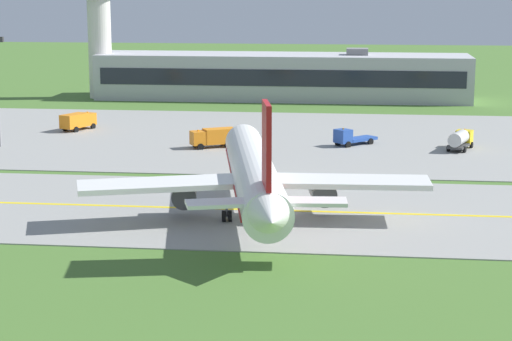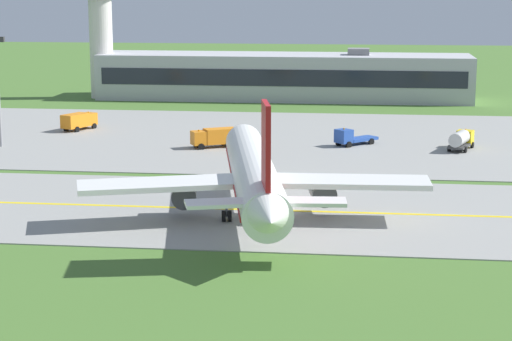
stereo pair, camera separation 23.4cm
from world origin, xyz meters
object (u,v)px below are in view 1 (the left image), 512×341
(airplane_lead, at_px, (254,174))
(service_truck_catering, at_px, (350,137))
(service_truck_fuel, at_px, (214,137))
(control_tower, at_px, (99,19))
(service_truck_pushback, at_px, (78,120))
(service_truck_baggage, at_px, (460,139))

(airplane_lead, bearing_deg, service_truck_catering, 78.15)
(service_truck_fuel, distance_m, service_truck_catering, 18.36)
(control_tower, bearing_deg, service_truck_catering, -45.10)
(airplane_lead, relative_size, service_truck_catering, 6.56)
(airplane_lead, relative_size, service_truck_pushback, 6.26)
(service_truck_pushback, height_order, control_tower, control_tower)
(service_truck_baggage, xyz_separation_m, service_truck_pushback, (-54.90, 10.37, -0.00))
(airplane_lead, distance_m, service_truck_fuel, 37.52)
(service_truck_fuel, height_order, service_truck_catering, service_truck_fuel)
(airplane_lead, height_order, service_truck_fuel, airplane_lead)
(service_truck_catering, relative_size, control_tower, 0.25)
(service_truck_baggage, relative_size, service_truck_catering, 1.05)
(service_truck_pushback, bearing_deg, service_truck_catering, -12.19)
(airplane_lead, relative_size, control_tower, 1.61)
(service_truck_baggage, height_order, service_truck_catering, service_truck_baggage)
(service_truck_baggage, distance_m, control_tower, 81.34)
(service_truck_baggage, xyz_separation_m, service_truck_fuel, (-32.46, -1.95, -0.00))
(service_truck_fuel, distance_m, service_truck_pushback, 25.60)
(service_truck_pushback, distance_m, control_tower, 42.59)
(airplane_lead, relative_size, service_truck_baggage, 6.23)
(service_truck_fuel, relative_size, control_tower, 0.26)
(airplane_lead, height_order, service_truck_baggage, airplane_lead)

